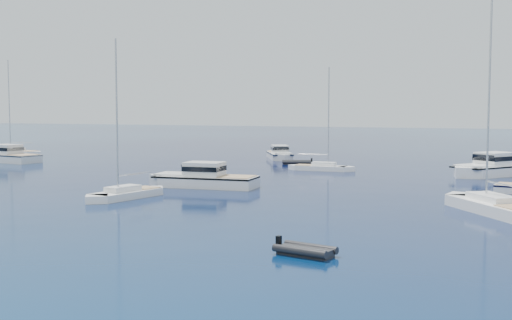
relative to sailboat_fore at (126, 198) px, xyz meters
The scene contains 11 objects.
ground 14.17m from the sailboat_fore, 64.76° to the right, with size 400.00×400.00×0.00m, color navy.
motor_cruiser_centre 8.53m from the sailboat_fore, 76.08° to the left, with size 3.20×10.44×2.74m, color silver, non-canonical shape.
motor_cruiser_far_l 39.28m from the sailboat_fore, 146.49° to the left, with size 3.29×10.77×2.83m, color silver, non-canonical shape.
motor_cruiser_distant 37.16m from the sailboat_fore, 48.86° to the left, with size 3.47×11.35×2.98m, color white, non-canonical shape.
motor_cruiser_horizon 39.74m from the sailboat_fore, 94.01° to the left, with size 2.72×8.90×2.34m, color silver, non-canonical shape.
sailboat_fore is the anchor object (origin of this frame).
sailboat_mid_r 26.05m from the sailboat_fore, ahead, with size 2.89×11.11×16.33m, color white, non-canonical shape.
sailboat_centre 27.36m from the sailboat_fore, 75.12° to the left, with size 2.04×7.85×11.53m, color white, non-canonical shape.
sailboat_far_l 51.07m from the sailboat_fore, 142.13° to the left, with size 2.50×9.61×14.13m, color white, non-canonical shape.
tender_grey_near 22.35m from the sailboat_fore, 34.67° to the right, with size 1.65×2.87×0.95m, color black, non-canonical shape.
tender_grey_far 32.83m from the sailboat_fore, 86.54° to the left, with size 1.99×3.63×0.95m, color black, non-canonical shape.
Camera 1 is at (21.55, -27.39, 6.68)m, focal length 45.17 mm.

